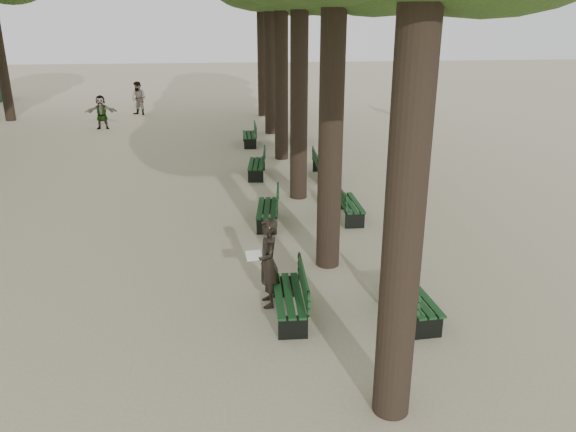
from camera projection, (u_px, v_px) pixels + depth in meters
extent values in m
plane|color=tan|center=(274.00, 340.00, 9.76)|extent=(120.00, 120.00, 0.00)
cylinder|color=#33261C|center=(409.00, 154.00, 6.78)|extent=(0.52, 0.52, 7.50)
cylinder|color=#33261C|center=(332.00, 97.00, 11.45)|extent=(0.52, 0.52, 7.50)
cylinder|color=#33261C|center=(299.00, 73.00, 16.12)|extent=(0.52, 0.52, 7.50)
cylinder|color=#33261C|center=(281.00, 60.00, 20.80)|extent=(0.52, 0.52, 7.50)
cylinder|color=#33261C|center=(270.00, 51.00, 25.47)|extent=(0.52, 0.52, 7.50)
cylinder|color=#33261C|center=(262.00, 46.00, 30.14)|extent=(0.52, 0.52, 7.50)
cube|color=black|center=(288.00, 306.00, 10.45)|extent=(0.58, 1.82, 0.45)
cube|color=black|center=(288.00, 295.00, 10.37)|extent=(0.60, 1.82, 0.04)
cube|color=black|center=(304.00, 281.00, 10.30)|extent=(0.10, 1.80, 0.40)
cube|color=black|center=(267.00, 216.00, 15.10)|extent=(0.73, 1.85, 0.45)
cube|color=black|center=(267.00, 208.00, 15.03)|extent=(0.75, 1.85, 0.04)
cube|color=black|center=(277.00, 198.00, 14.93)|extent=(0.25, 1.79, 0.40)
cube|color=black|center=(256.00, 170.00, 19.57)|extent=(0.71, 1.85, 0.45)
cube|color=black|center=(256.00, 164.00, 19.49)|extent=(0.73, 1.85, 0.04)
cube|color=black|center=(264.00, 156.00, 19.40)|extent=(0.23, 1.79, 0.40)
cube|color=black|center=(249.00, 140.00, 24.24)|extent=(0.55, 1.81, 0.45)
cube|color=black|center=(249.00, 135.00, 24.16)|extent=(0.57, 1.81, 0.04)
cube|color=black|center=(255.00, 128.00, 24.10)|extent=(0.07, 1.80, 0.40)
cube|color=black|center=(412.00, 305.00, 10.46)|extent=(0.64, 1.83, 0.45)
cube|color=black|center=(413.00, 294.00, 10.39)|extent=(0.66, 1.83, 0.04)
cube|color=black|center=(400.00, 283.00, 10.25)|extent=(0.16, 1.80, 0.40)
cube|color=black|center=(349.00, 211.00, 15.52)|extent=(0.53, 1.80, 0.45)
cube|color=black|center=(350.00, 203.00, 15.44)|extent=(0.55, 1.80, 0.04)
cube|color=black|center=(340.00, 194.00, 15.32)|extent=(0.05, 1.80, 0.40)
cube|color=black|center=(323.00, 171.00, 19.42)|extent=(0.61, 1.82, 0.45)
cube|color=black|center=(323.00, 165.00, 19.34)|extent=(0.63, 1.82, 0.04)
cube|color=black|center=(315.00, 157.00, 19.23)|extent=(0.13, 1.80, 0.40)
cube|color=black|center=(301.00, 138.00, 24.63)|extent=(0.76, 1.85, 0.45)
cube|color=black|center=(301.00, 133.00, 24.55)|extent=(0.78, 1.86, 0.04)
cube|color=black|center=(295.00, 127.00, 24.47)|extent=(0.28, 1.79, 0.40)
imported|color=black|center=(268.00, 263.00, 10.67)|extent=(0.41, 0.73, 1.77)
cube|color=white|center=(255.00, 255.00, 10.59)|extent=(0.37, 0.29, 0.12)
imported|color=#262628|center=(139.00, 98.00, 31.26)|extent=(0.96, 0.76, 1.84)
imported|color=#262628|center=(405.00, 102.00, 30.25)|extent=(1.12, 0.71, 1.81)
imported|color=#262628|center=(101.00, 112.00, 27.49)|extent=(1.54, 0.41, 1.64)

